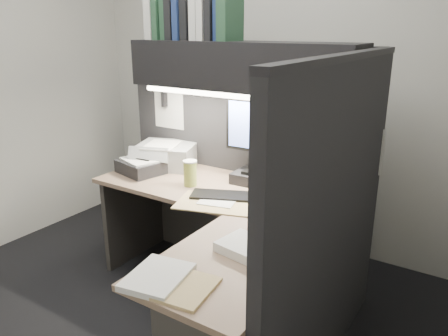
% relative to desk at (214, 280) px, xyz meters
% --- Properties ---
extents(floor, '(3.50, 3.50, 0.00)m').
position_rel_desk_xyz_m(floor, '(-0.43, 0.00, -0.44)').
color(floor, black).
rests_on(floor, ground).
extents(wall_back, '(3.50, 0.04, 2.70)m').
position_rel_desk_xyz_m(wall_back, '(-0.43, 1.50, 0.91)').
color(wall_back, beige).
rests_on(wall_back, floor).
extents(partition_back, '(1.90, 0.06, 1.60)m').
position_rel_desk_xyz_m(partition_back, '(-0.40, 0.93, 0.36)').
color(partition_back, black).
rests_on(partition_back, floor).
extents(partition_right, '(0.06, 1.50, 1.60)m').
position_rel_desk_xyz_m(partition_right, '(0.55, 0.18, 0.36)').
color(partition_right, black).
rests_on(partition_right, floor).
extents(desk, '(1.70, 1.53, 0.73)m').
position_rel_desk_xyz_m(desk, '(0.00, 0.00, 0.00)').
color(desk, '#866855').
rests_on(desk, floor).
extents(overhead_shelf, '(1.55, 0.34, 0.30)m').
position_rel_desk_xyz_m(overhead_shelf, '(-0.30, 0.75, 1.06)').
color(overhead_shelf, black).
rests_on(overhead_shelf, partition_back).
extents(task_light_tube, '(1.32, 0.04, 0.04)m').
position_rel_desk_xyz_m(task_light_tube, '(-0.30, 0.61, 0.89)').
color(task_light_tube, white).
rests_on(task_light_tube, overhead_shelf).
extents(monitor, '(0.53, 0.25, 0.57)m').
position_rel_desk_xyz_m(monitor, '(-0.13, 0.76, 0.51)').
color(monitor, black).
rests_on(monitor, desk).
extents(keyboard, '(0.50, 0.34, 0.02)m').
position_rel_desk_xyz_m(keyboard, '(-0.18, 0.44, 0.30)').
color(keyboard, black).
rests_on(keyboard, desk).
extents(mousepad, '(0.26, 0.25, 0.00)m').
position_rel_desk_xyz_m(mousepad, '(0.13, 0.45, 0.29)').
color(mousepad, navy).
rests_on(mousepad, desk).
extents(mouse, '(0.07, 0.10, 0.04)m').
position_rel_desk_xyz_m(mouse, '(0.13, 0.47, 0.31)').
color(mouse, black).
rests_on(mouse, mousepad).
extents(telephone, '(0.35, 0.35, 0.10)m').
position_rel_desk_xyz_m(telephone, '(0.16, 0.74, 0.34)').
color(telephone, '#C3B596').
rests_on(telephone, desk).
extents(coffee_cup, '(0.09, 0.09, 0.16)m').
position_rel_desk_xyz_m(coffee_cup, '(-0.52, 0.49, 0.37)').
color(coffee_cup, '#B8C44E').
rests_on(coffee_cup, desk).
extents(printer, '(0.52, 0.48, 0.17)m').
position_rel_desk_xyz_m(printer, '(-0.93, 0.74, 0.37)').
color(printer, '#979B9D').
rests_on(printer, desk).
extents(notebook_stack, '(0.36, 0.32, 0.09)m').
position_rel_desk_xyz_m(notebook_stack, '(-0.98, 0.51, 0.33)').
color(notebook_stack, black).
rests_on(notebook_stack, desk).
extents(open_folder, '(0.54, 0.43, 0.01)m').
position_rel_desk_xyz_m(open_folder, '(-0.19, 0.32, 0.29)').
color(open_folder, tan).
rests_on(open_folder, desk).
extents(paper_stack_a, '(0.27, 0.24, 0.05)m').
position_rel_desk_xyz_m(paper_stack_a, '(0.25, -0.09, 0.31)').
color(paper_stack_a, white).
rests_on(paper_stack_a, desk).
extents(paper_stack_b, '(0.27, 0.32, 0.03)m').
position_rel_desk_xyz_m(paper_stack_b, '(0.06, -0.50, 0.30)').
color(paper_stack_b, white).
rests_on(paper_stack_b, desk).
extents(manila_stack, '(0.23, 0.27, 0.01)m').
position_rel_desk_xyz_m(manila_stack, '(0.21, -0.49, 0.29)').
color(manila_stack, tan).
rests_on(manila_stack, desk).
extents(binder_row, '(0.67, 0.25, 0.31)m').
position_rel_desk_xyz_m(binder_row, '(-0.66, 0.75, 1.35)').
color(binder_row, silver).
rests_on(binder_row, overhead_shelf).
extents(pinned_papers, '(1.76, 1.31, 0.51)m').
position_rel_desk_xyz_m(pinned_papers, '(-0.00, 0.56, 0.61)').
color(pinned_papers, white).
rests_on(pinned_papers, partition_back).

